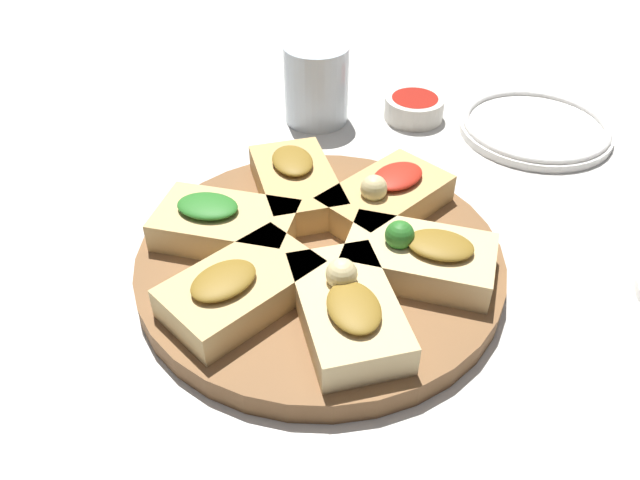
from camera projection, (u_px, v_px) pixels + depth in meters
name	position (u px, v px, depth m)	size (l,w,h in m)	color
ground_plane	(320.00, 270.00, 0.61)	(3.00, 3.00, 0.00)	silver
serving_board	(320.00, 261.00, 0.60)	(0.35, 0.35, 0.02)	brown
focaccia_slice_0	(296.00, 183.00, 0.65)	(0.14, 0.10, 0.04)	tan
focaccia_slice_1	(224.00, 224.00, 0.60)	(0.14, 0.15, 0.04)	#DBB775
focaccia_slice_2	(240.00, 288.00, 0.53)	(0.11, 0.15, 0.04)	#DBB775
focaccia_slice_3	(347.00, 308.00, 0.51)	(0.14, 0.10, 0.05)	#E5C689
focaccia_slice_4	(420.00, 256.00, 0.56)	(0.14, 0.15, 0.05)	#E5C689
focaccia_slice_5	(386.00, 197.00, 0.63)	(0.11, 0.15, 0.05)	tan
plate_left	(535.00, 127.00, 0.80)	(0.19, 0.19, 0.02)	white
water_glass	(316.00, 84.00, 0.81)	(0.08, 0.08, 0.10)	silver
dipping_bowl	(414.00, 107.00, 0.83)	(0.08, 0.08, 0.03)	silver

